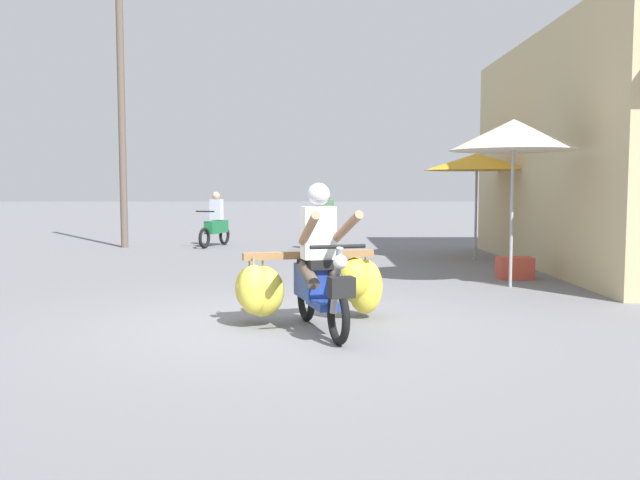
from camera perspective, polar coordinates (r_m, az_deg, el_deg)
The scene contains 9 objects.
ground_plane at distance 7.60m, azimuth -3.59°, elevation -7.16°, with size 120.00×120.00×0.00m, color slate.
motorbike_main_loaded at distance 7.51m, azimuth -0.50°, elevation -3.38°, with size 1.72×1.93×1.58m.
motorbike_distant_ahead_left at distance 17.47m, azimuth -8.80°, elevation 1.32°, with size 0.71×1.56×1.40m.
motorbike_distant_ahead_right at distance 16.09m, azimuth 0.53°, elevation 1.10°, with size 0.62×1.59×1.40m.
shopfront_building at distance 14.02m, azimuth 24.16°, elevation 6.78°, with size 3.43×8.45×4.36m.
market_umbrella_near_shop at distance 14.56m, azimuth 13.11°, elevation 6.44°, with size 2.21×2.21×2.23m.
market_umbrella_further_along at distance 10.70m, azimuth 16.04°, elevation 8.52°, with size 1.93×1.93×2.55m.
produce_crate at distance 11.75m, azimuth 16.14°, elevation -2.28°, with size 0.56×0.40×0.36m, color #CC4C38.
utility_pole at distance 17.75m, azimuth -16.42°, elevation 10.55°, with size 0.18×0.18×6.90m, color brown.
Camera 1 is at (0.41, -7.43, 1.55)m, focal length 37.86 mm.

